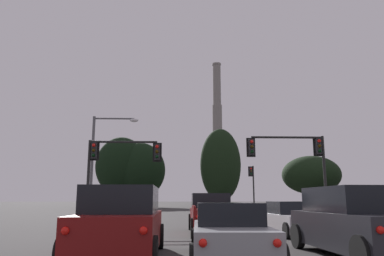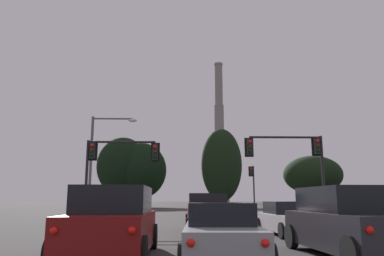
# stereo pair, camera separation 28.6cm
# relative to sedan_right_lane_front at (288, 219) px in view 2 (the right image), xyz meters

# --- Properties ---
(sedan_right_lane_front) EXTENTS (2.15, 4.76, 1.43)m
(sedan_right_lane_front) POSITION_rel_sedan_right_lane_front_xyz_m (0.00, 0.00, 0.00)
(sedan_right_lane_front) COLOR silver
(sedan_right_lane_front) RESTS_ON ground_plane
(suv_right_lane_second) EXTENTS (2.33, 4.99, 1.86)m
(suv_right_lane_second) POSITION_rel_sedan_right_lane_front_xyz_m (-0.24, -6.61, 0.23)
(suv_right_lane_second) COLOR #232328
(suv_right_lane_second) RESTS_ON ground_plane
(sedan_center_lane_second) EXTENTS (2.18, 4.77, 1.43)m
(sedan_center_lane_second) POSITION_rel_sedan_right_lane_front_xyz_m (-3.74, -7.03, 0.00)
(sedan_center_lane_second) COLOR gray
(sedan_center_lane_second) RESTS_ON ground_plane
(suv_left_lane_second) EXTENTS (2.14, 4.92, 1.86)m
(suv_left_lane_second) POSITION_rel_sedan_right_lane_front_xyz_m (-6.55, -6.62, 0.23)
(suv_left_lane_second) COLOR maroon
(suv_left_lane_second) RESTS_ON ground_plane
(pickup_truck_center_lane_front) EXTENTS (2.22, 5.52, 1.82)m
(pickup_truck_center_lane_front) POSITION_rel_sedan_right_lane_front_xyz_m (-3.45, 0.90, 0.14)
(pickup_truck_center_lane_front) COLOR maroon
(pickup_truck_center_lane_front) RESTS_ON ground_plane
(traffic_light_far_right) EXTENTS (0.78, 0.50, 5.63)m
(traffic_light_far_right) POSITION_rel_sedan_right_lane_front_xyz_m (4.03, 29.35, 3.03)
(traffic_light_far_right) COLOR black
(traffic_light_far_right) RESTS_ON ground_plane
(traffic_light_overhead_right) EXTENTS (5.15, 0.50, 5.57)m
(traffic_light_overhead_right) POSITION_rel_sedan_right_lane_front_xyz_m (2.59, 6.78, 3.59)
(traffic_light_overhead_right) COLOR black
(traffic_light_overhead_right) RESTS_ON ground_plane
(traffic_light_overhead_left) EXTENTS (4.80, 0.50, 5.27)m
(traffic_light_overhead_left) POSITION_rel_sedan_right_lane_front_xyz_m (-9.20, 7.09, 3.34)
(traffic_light_overhead_left) COLOR black
(traffic_light_overhead_left) RESTS_ON ground_plane
(street_lamp) EXTENTS (3.36, 0.36, 7.55)m
(street_lamp) POSITION_rel_sedan_right_lane_front_xyz_m (-10.74, 10.32, 4.06)
(street_lamp) COLOR #56565B
(street_lamp) RESTS_ON ground_plane
(smokestack) EXTENTS (7.77, 7.77, 61.62)m
(smokestack) POSITION_rel_sedan_right_lane_front_xyz_m (11.59, 142.21, 23.43)
(smokestack) COLOR slate
(smokestack) RESTS_ON ground_plane
(treeline_far_left) EXTENTS (10.24, 9.22, 14.10)m
(treeline_far_left) POSITION_rel_sedan_right_lane_front_xyz_m (-16.78, 59.45, 7.53)
(treeline_far_left) COLOR black
(treeline_far_left) RESTS_ON ground_plane
(treeline_center_right) EXTENTS (10.53, 9.47, 13.02)m
(treeline_center_right) POSITION_rel_sedan_right_lane_front_xyz_m (-13.08, 59.53, 6.67)
(treeline_center_right) COLOR black
(treeline_center_right) RESTS_ON ground_plane
(treeline_far_right) EXTENTS (7.93, 7.14, 15.33)m
(treeline_far_right) POSITION_rel_sedan_right_lane_front_xyz_m (3.09, 56.06, 7.56)
(treeline_far_right) COLOR black
(treeline_far_right) RESTS_ON ground_plane
(treeline_right_mid) EXTENTS (12.44, 11.20, 10.75)m
(treeline_right_mid) POSITION_rel_sedan_right_lane_front_xyz_m (23.25, 62.42, 6.00)
(treeline_right_mid) COLOR black
(treeline_right_mid) RESTS_ON ground_plane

